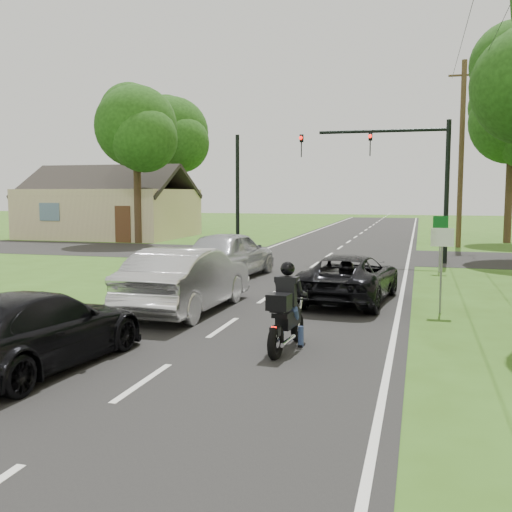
# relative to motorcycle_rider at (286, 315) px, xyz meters

# --- Properties ---
(ground) EXTENTS (140.00, 140.00, 0.00)m
(ground) POSITION_rel_motorcycle_rider_xyz_m (-1.76, 1.50, -0.68)
(ground) COLOR #345919
(ground) RESTS_ON ground
(road) EXTENTS (8.00, 100.00, 0.01)m
(road) POSITION_rel_motorcycle_rider_xyz_m (-1.76, 11.50, -0.67)
(road) COLOR black
(road) RESTS_ON ground
(cross_road) EXTENTS (60.00, 7.00, 0.01)m
(cross_road) POSITION_rel_motorcycle_rider_xyz_m (-1.76, 17.50, -0.68)
(cross_road) COLOR black
(cross_road) RESTS_ON ground
(motorcycle_rider) EXTENTS (0.59, 2.01, 1.73)m
(motorcycle_rider) POSITION_rel_motorcycle_rider_xyz_m (0.00, 0.00, 0.00)
(motorcycle_rider) COLOR black
(motorcycle_rider) RESTS_ON ground
(dark_suv) EXTENTS (2.61, 4.87, 1.30)m
(dark_suv) POSITION_rel_motorcycle_rider_xyz_m (0.57, 5.50, -0.02)
(dark_suv) COLOR black
(dark_suv) RESTS_ON road
(silver_sedan) EXTENTS (1.87, 4.99, 1.63)m
(silver_sedan) POSITION_rel_motorcycle_rider_xyz_m (-3.22, 3.00, 0.14)
(silver_sedan) COLOR silver
(silver_sedan) RESTS_ON road
(silver_suv) EXTENTS (2.43, 5.07, 1.67)m
(silver_suv) POSITION_rel_motorcycle_rider_xyz_m (-4.03, 9.00, 0.17)
(silver_suv) COLOR #B0B2B8
(silver_suv) RESTS_ON road
(dark_car_behind) EXTENTS (2.27, 4.76, 1.34)m
(dark_car_behind) POSITION_rel_motorcycle_rider_xyz_m (-3.86, -2.28, 0.00)
(dark_car_behind) COLOR black
(dark_car_behind) RESTS_ON road
(traffic_signal) EXTENTS (6.38, 0.44, 6.00)m
(traffic_signal) POSITION_rel_motorcycle_rider_xyz_m (1.58, 15.49, 3.46)
(traffic_signal) COLOR black
(traffic_signal) RESTS_ON ground
(signal_pole_far) EXTENTS (0.20, 0.20, 6.00)m
(signal_pole_far) POSITION_rel_motorcycle_rider_xyz_m (-6.96, 19.50, 2.32)
(signal_pole_far) COLOR black
(signal_pole_far) RESTS_ON ground
(utility_pole_far) EXTENTS (1.60, 0.28, 10.00)m
(utility_pole_far) POSITION_rel_motorcycle_rider_xyz_m (4.44, 23.50, 4.40)
(utility_pole_far) COLOR brown
(utility_pole_far) RESTS_ON ground
(sign_white) EXTENTS (0.55, 0.07, 2.12)m
(sign_white) POSITION_rel_motorcycle_rider_xyz_m (2.94, 4.48, 0.92)
(sign_white) COLOR slate
(sign_white) RESTS_ON ground
(sign_green) EXTENTS (0.55, 0.07, 2.12)m
(sign_green) POSITION_rel_motorcycle_rider_xyz_m (3.14, 12.48, 0.92)
(sign_green) COLOR slate
(sign_green) RESTS_ON ground
(tree_left_near) EXTENTS (5.12, 4.96, 9.22)m
(tree_left_near) POSITION_rel_motorcycle_rider_xyz_m (-13.49, 21.28, 5.85)
(tree_left_near) COLOR #332316
(tree_left_near) RESTS_ON ground
(tree_left_far) EXTENTS (5.76, 5.58, 10.14)m
(tree_left_far) POSITION_rel_motorcycle_rider_xyz_m (-15.46, 31.25, 6.45)
(tree_left_far) COLOR #332316
(tree_left_far) RESTS_ON ground
(house) EXTENTS (10.20, 8.00, 4.84)m
(house) POSITION_rel_motorcycle_rider_xyz_m (-17.76, 25.50, 1.09)
(house) COLOR tan
(house) RESTS_ON ground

